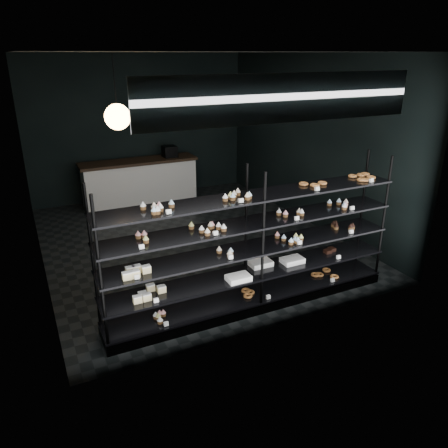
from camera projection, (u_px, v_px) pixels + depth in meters
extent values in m
cube|color=black|center=(190.00, 239.00, 7.99)|extent=(5.00, 6.00, 0.01)
cube|color=black|center=(184.00, 52.00, 6.82)|extent=(5.00, 6.00, 0.01)
cube|color=black|center=(139.00, 128.00, 9.92)|extent=(5.00, 0.01, 3.20)
cube|color=black|center=(284.00, 205.00, 4.89)|extent=(5.00, 0.01, 3.20)
cube|color=black|center=(28.00, 169.00, 6.40)|extent=(0.01, 6.00, 3.20)
cube|color=black|center=(308.00, 141.00, 8.41)|extent=(0.01, 6.00, 3.20)
cube|color=black|center=(252.00, 301.00, 5.89)|extent=(4.00, 0.50, 0.12)
cylinder|color=black|center=(101.00, 278.00, 4.57)|extent=(0.04, 0.04, 1.85)
cylinder|color=black|center=(93.00, 261.00, 4.94)|extent=(0.04, 0.04, 1.85)
cylinder|color=black|center=(263.00, 245.00, 5.37)|extent=(0.04, 0.04, 1.85)
cylinder|color=black|center=(246.00, 233.00, 5.74)|extent=(0.04, 0.04, 1.85)
cylinder|color=black|center=(383.00, 220.00, 6.16)|extent=(0.04, 0.04, 1.85)
cylinder|color=black|center=(362.00, 211.00, 6.53)|extent=(0.04, 0.04, 1.85)
cube|color=black|center=(253.00, 296.00, 5.86)|extent=(4.00, 0.50, 0.03)
cube|color=black|center=(253.00, 272.00, 5.73)|extent=(4.00, 0.50, 0.02)
cube|color=black|center=(254.00, 248.00, 5.60)|extent=(4.00, 0.50, 0.02)
cube|color=black|center=(255.00, 223.00, 5.47)|extent=(4.00, 0.50, 0.02)
cube|color=black|center=(255.00, 196.00, 5.35)|extent=(4.00, 0.50, 0.02)
cube|color=white|center=(165.00, 213.00, 4.69)|extent=(0.06, 0.04, 0.06)
cube|color=white|center=(241.00, 201.00, 5.06)|extent=(0.06, 0.04, 0.06)
cube|color=white|center=(320.00, 189.00, 5.52)|extent=(0.05, 0.04, 0.06)
cube|color=white|center=(371.00, 181.00, 5.86)|extent=(0.06, 0.04, 0.06)
cube|color=white|center=(141.00, 247.00, 4.70)|extent=(0.06, 0.04, 0.06)
cube|color=white|center=(215.00, 233.00, 5.06)|extent=(0.05, 0.04, 0.06)
cube|color=white|center=(298.00, 218.00, 5.52)|extent=(0.06, 0.04, 0.06)
cube|color=white|center=(352.00, 208.00, 5.88)|extent=(0.06, 0.04, 0.06)
cube|color=white|center=(138.00, 277.00, 4.80)|extent=(0.06, 0.04, 0.06)
cube|color=white|center=(234.00, 257.00, 5.29)|extent=(0.06, 0.04, 0.06)
cube|color=white|center=(301.00, 242.00, 5.68)|extent=(0.05, 0.04, 0.06)
cube|color=white|center=(351.00, 232.00, 6.02)|extent=(0.06, 0.04, 0.06)
cube|color=white|center=(153.00, 301.00, 5.00)|extent=(0.06, 0.04, 0.06)
cube|color=white|center=(341.00, 256.00, 6.09)|extent=(0.06, 0.04, 0.06)
cube|color=white|center=(167.00, 324.00, 5.18)|extent=(0.06, 0.04, 0.06)
cube|color=white|center=(265.00, 298.00, 5.73)|extent=(0.05, 0.04, 0.06)
cube|color=white|center=(333.00, 280.00, 6.18)|extent=(0.06, 0.04, 0.06)
cube|color=#0B123A|center=(285.00, 98.00, 4.54)|extent=(3.20, 0.04, 0.45)
cube|color=white|center=(286.00, 98.00, 4.52)|extent=(3.30, 0.02, 0.50)
cylinder|color=black|center=(114.00, 79.00, 5.23)|extent=(0.01, 0.01, 0.57)
sphere|color=#FAAA57|center=(117.00, 117.00, 5.40)|extent=(0.32, 0.32, 0.32)
cube|color=silver|center=(140.00, 183.00, 9.84)|extent=(2.48, 0.60, 0.92)
cube|color=black|center=(138.00, 161.00, 9.66)|extent=(2.58, 0.65, 0.06)
cube|color=black|center=(170.00, 151.00, 9.90)|extent=(0.30, 0.30, 0.25)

